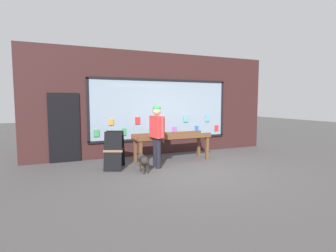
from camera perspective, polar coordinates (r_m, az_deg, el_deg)
name	(u,v)px	position (r m, az deg, el deg)	size (l,w,h in m)	color
ground_plane	(189,170)	(7.21, 4.66, -9.45)	(40.00, 40.00, 0.00)	#474444
shopfront_facade	(157,105)	(9.15, -2.40, 4.68)	(8.69, 0.29, 3.51)	#331919
display_table_main	(172,139)	(8.10, 0.91, -2.80)	(2.42, 0.71, 0.86)	brown
person_browsing	(157,131)	(7.22, -2.43, -1.01)	(0.29, 0.68, 1.76)	black
small_dog	(143,160)	(6.91, -5.40, -7.37)	(0.26, 0.61, 0.46)	black
sandwich_board_sign	(114,150)	(7.33, -11.59, -5.10)	(0.69, 0.80, 1.03)	black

